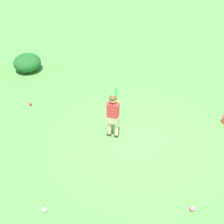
{
  "coord_description": "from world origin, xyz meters",
  "views": [
    {
      "loc": [
        -0.95,
        -5.25,
        4.47
      ],
      "look_at": [
        -0.56,
        0.49,
        0.45
      ],
      "focal_mm": 48.99,
      "sensor_mm": 36.0,
      "label": 1
    }
  ],
  "objects_px": {
    "play_ball_behind_batter": "(192,208)",
    "play_ball_midfield": "(30,104)",
    "child_batter": "(113,112)",
    "play_ball_center_lawn": "(44,210)"
  },
  "relations": [
    {
      "from": "play_ball_behind_batter",
      "to": "play_ball_midfield",
      "type": "bearing_deg",
      "value": 133.09
    },
    {
      "from": "child_batter",
      "to": "play_ball_behind_batter",
      "type": "height_order",
      "value": "child_batter"
    },
    {
      "from": "child_batter",
      "to": "play_ball_center_lawn",
      "type": "height_order",
      "value": "child_batter"
    },
    {
      "from": "child_batter",
      "to": "play_ball_midfield",
      "type": "height_order",
      "value": "child_batter"
    },
    {
      "from": "play_ball_midfield",
      "to": "play_ball_center_lawn",
      "type": "bearing_deg",
      "value": -77.64
    },
    {
      "from": "play_ball_behind_batter",
      "to": "play_ball_center_lawn",
      "type": "bearing_deg",
      "value": 176.7
    },
    {
      "from": "play_ball_center_lawn",
      "to": "play_ball_behind_batter",
      "type": "bearing_deg",
      "value": -3.3
    },
    {
      "from": "child_batter",
      "to": "play_ball_midfield",
      "type": "distance_m",
      "value": 2.57
    },
    {
      "from": "play_ball_behind_batter",
      "to": "play_ball_midfield",
      "type": "distance_m",
      "value": 4.85
    },
    {
      "from": "play_ball_behind_batter",
      "to": "play_ball_center_lawn",
      "type": "distance_m",
      "value": 2.57
    }
  ]
}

